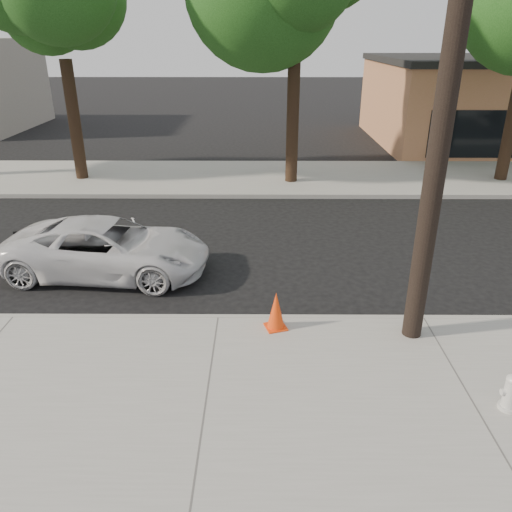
% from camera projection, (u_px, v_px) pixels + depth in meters
% --- Properties ---
extents(ground, '(120.00, 120.00, 0.00)m').
position_uv_depth(ground, '(225.00, 275.00, 11.71)').
color(ground, black).
rests_on(ground, ground).
extents(near_sidewalk, '(90.00, 4.40, 0.15)m').
position_uv_depth(near_sidewalk, '(208.00, 393.00, 7.75)').
color(near_sidewalk, gray).
rests_on(near_sidewalk, ground).
extents(far_sidewalk, '(90.00, 5.00, 0.15)m').
position_uv_depth(far_sidewalk, '(239.00, 178.00, 19.45)').
color(far_sidewalk, gray).
rests_on(far_sidewalk, ground).
extents(curb_near, '(90.00, 0.12, 0.16)m').
position_uv_depth(curb_near, '(218.00, 319.00, 9.76)').
color(curb_near, '#9E9B93').
rests_on(curb_near, ground).
extents(utility_pole, '(1.40, 0.34, 9.00)m').
position_uv_depth(utility_pole, '(450.00, 70.00, 7.32)').
color(utility_pole, black).
rests_on(utility_pole, near_sidewalk).
extents(tree_b, '(4.34, 4.20, 8.45)m').
position_uv_depth(tree_b, '(61.00, 3.00, 16.61)').
color(tree_b, black).
rests_on(tree_b, far_sidewalk).
extents(police_cruiser, '(4.84, 2.56, 1.30)m').
position_uv_depth(police_cruiser, '(108.00, 248.00, 11.56)').
color(police_cruiser, silver).
rests_on(police_cruiser, ground).
extents(fire_hydrant, '(0.30, 0.29, 0.59)m').
position_uv_depth(fire_hydrant, '(511.00, 393.00, 7.22)').
color(fire_hydrant, silver).
rests_on(fire_hydrant, near_sidewalk).
extents(traffic_cone, '(0.47, 0.47, 0.74)m').
position_uv_depth(traffic_cone, '(276.00, 311.00, 9.22)').
color(traffic_cone, '#F8400D').
rests_on(traffic_cone, near_sidewalk).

